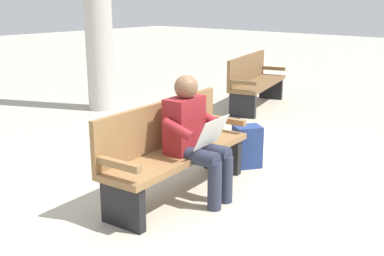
{
  "coord_description": "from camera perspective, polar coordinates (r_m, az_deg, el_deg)",
  "views": [
    {
      "loc": [
        3.17,
        2.89,
        1.86
      ],
      "look_at": [
        -0.01,
        0.15,
        0.7
      ],
      "focal_mm": 44.55,
      "sensor_mm": 36.0,
      "label": 1
    }
  ],
  "objects": [
    {
      "name": "ground_plane",
      "position": [
        4.67,
        -1.5,
        -8.01
      ],
      "size": [
        40.0,
        40.0,
        0.0
      ],
      "primitive_type": "plane",
      "color": "#B7AD99"
    },
    {
      "name": "bench_near",
      "position": [
        4.55,
        -2.27,
        -2.49
      ],
      "size": [
        1.84,
        0.67,
        0.9
      ],
      "rotation": [
        0.0,
        0.0,
        0.11
      ],
      "color": "olive",
      "rests_on": "ground"
    },
    {
      "name": "person_seated",
      "position": [
        4.39,
        0.3,
        -0.86
      ],
      "size": [
        0.6,
        0.6,
        1.18
      ],
      "rotation": [
        0.0,
        0.0,
        0.11
      ],
      "color": "maroon",
      "rests_on": "ground"
    },
    {
      "name": "backpack",
      "position": [
        5.4,
        6.58,
        -2.22
      ],
      "size": [
        0.37,
        0.36,
        0.47
      ],
      "rotation": [
        0.0,
        0.0,
        2.54
      ],
      "color": "navy",
      "rests_on": "ground"
    },
    {
      "name": "bench_far",
      "position": [
        8.33,
        7.5,
        5.61
      ],
      "size": [
        1.86,
        0.94,
        0.9
      ],
      "rotation": [
        0.0,
        0.0,
        0.27
      ],
      "color": "brown",
      "rests_on": "ground"
    },
    {
      "name": "support_pillar",
      "position": [
        8.14,
        -11.26,
        14.21
      ],
      "size": [
        0.46,
        0.46,
        3.46
      ],
      "primitive_type": "cylinder",
      "color": "#B2AFA8",
      "rests_on": "ground"
    }
  ]
}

